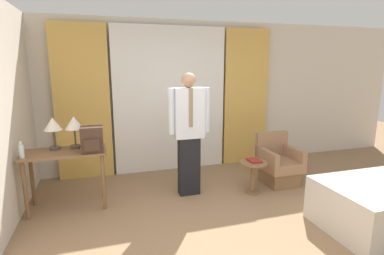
{
  "coord_description": "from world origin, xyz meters",
  "views": [
    {
      "loc": [
        -1.19,
        -2.6,
        1.91
      ],
      "look_at": [
        0.0,
        1.32,
        1.05
      ],
      "focal_mm": 28.0,
      "sensor_mm": 36.0,
      "label": 1
    }
  ],
  "objects_px": {
    "table_lamp_right": "(74,125)",
    "backpack": "(92,140)",
    "table_lamp_left": "(53,126)",
    "armchair": "(278,165)",
    "book": "(254,160)",
    "desk": "(66,161)",
    "bottle_near_edge": "(22,151)",
    "side_table": "(253,172)",
    "person": "(189,130)"
  },
  "relations": [
    {
      "from": "table_lamp_left",
      "to": "book",
      "type": "distance_m",
      "value": 2.89
    },
    {
      "from": "desk",
      "to": "person",
      "type": "height_order",
      "value": "person"
    },
    {
      "from": "bottle_near_edge",
      "to": "person",
      "type": "height_order",
      "value": "person"
    },
    {
      "from": "bottle_near_edge",
      "to": "side_table",
      "type": "bearing_deg",
      "value": -2.22
    },
    {
      "from": "armchair",
      "to": "table_lamp_left",
      "type": "bearing_deg",
      "value": 176.8
    },
    {
      "from": "side_table",
      "to": "bottle_near_edge",
      "type": "bearing_deg",
      "value": 177.78
    },
    {
      "from": "table_lamp_right",
      "to": "backpack",
      "type": "distance_m",
      "value": 0.38
    },
    {
      "from": "desk",
      "to": "backpack",
      "type": "relative_size",
      "value": 3.13
    },
    {
      "from": "table_lamp_left",
      "to": "armchair",
      "type": "relative_size",
      "value": 0.55
    },
    {
      "from": "table_lamp_right",
      "to": "table_lamp_left",
      "type": "bearing_deg",
      "value": 180.0
    },
    {
      "from": "table_lamp_left",
      "to": "backpack",
      "type": "xyz_separation_m",
      "value": [
        0.49,
        -0.26,
        -0.16
      ]
    },
    {
      "from": "bottle_near_edge",
      "to": "side_table",
      "type": "xyz_separation_m",
      "value": [
        3.1,
        -0.12,
        -0.55
      ]
    },
    {
      "from": "table_lamp_left",
      "to": "person",
      "type": "height_order",
      "value": "person"
    },
    {
      "from": "table_lamp_left",
      "to": "table_lamp_right",
      "type": "xyz_separation_m",
      "value": [
        0.26,
        0.0,
        0.0
      ]
    },
    {
      "from": "table_lamp_right",
      "to": "bottle_near_edge",
      "type": "xyz_separation_m",
      "value": [
        -0.59,
        -0.31,
        -0.23
      ]
    },
    {
      "from": "person",
      "to": "armchair",
      "type": "height_order",
      "value": "person"
    },
    {
      "from": "table_lamp_right",
      "to": "bottle_near_edge",
      "type": "relative_size",
      "value": 2.01
    },
    {
      "from": "table_lamp_right",
      "to": "person",
      "type": "bearing_deg",
      "value": -6.71
    },
    {
      "from": "bottle_near_edge",
      "to": "armchair",
      "type": "relative_size",
      "value": 0.27
    },
    {
      "from": "backpack",
      "to": "armchair",
      "type": "distance_m",
      "value": 2.94
    },
    {
      "from": "backpack",
      "to": "armchair",
      "type": "relative_size",
      "value": 0.42
    },
    {
      "from": "table_lamp_right",
      "to": "backpack",
      "type": "xyz_separation_m",
      "value": [
        0.23,
        -0.26,
        -0.16
      ]
    },
    {
      "from": "table_lamp_right",
      "to": "backpack",
      "type": "bearing_deg",
      "value": -49.48
    },
    {
      "from": "table_lamp_left",
      "to": "table_lamp_right",
      "type": "bearing_deg",
      "value": 0.0
    },
    {
      "from": "backpack",
      "to": "table_lamp_left",
      "type": "bearing_deg",
      "value": 151.59
    },
    {
      "from": "book",
      "to": "desk",
      "type": "bearing_deg",
      "value": 173.99
    },
    {
      "from": "desk",
      "to": "bottle_near_edge",
      "type": "xyz_separation_m",
      "value": [
        -0.46,
        -0.18,
        0.23
      ]
    },
    {
      "from": "desk",
      "to": "table_lamp_right",
      "type": "relative_size",
      "value": 2.4
    },
    {
      "from": "bottle_near_edge",
      "to": "desk",
      "type": "bearing_deg",
      "value": 21.09
    },
    {
      "from": "side_table",
      "to": "table_lamp_right",
      "type": "bearing_deg",
      "value": 170.35
    },
    {
      "from": "desk",
      "to": "table_lamp_left",
      "type": "distance_m",
      "value": 0.5
    },
    {
      "from": "table_lamp_right",
      "to": "bottle_near_edge",
      "type": "bearing_deg",
      "value": -152.7
    },
    {
      "from": "table_lamp_right",
      "to": "person",
      "type": "distance_m",
      "value": 1.59
    },
    {
      "from": "bottle_near_edge",
      "to": "backpack",
      "type": "height_order",
      "value": "backpack"
    },
    {
      "from": "bottle_near_edge",
      "to": "side_table",
      "type": "relative_size",
      "value": 0.45
    },
    {
      "from": "backpack",
      "to": "side_table",
      "type": "xyz_separation_m",
      "value": [
        2.28,
        -0.16,
        -0.63
      ]
    },
    {
      "from": "armchair",
      "to": "side_table",
      "type": "relative_size",
      "value": 1.65
    },
    {
      "from": "table_lamp_right",
      "to": "armchair",
      "type": "distance_m",
      "value": 3.2
    },
    {
      "from": "desk",
      "to": "backpack",
      "type": "xyz_separation_m",
      "value": [
        0.36,
        -0.14,
        0.31
      ]
    },
    {
      "from": "backpack",
      "to": "book",
      "type": "relative_size",
      "value": 1.51
    },
    {
      "from": "side_table",
      "to": "armchair",
      "type": "bearing_deg",
      "value": 22.02
    },
    {
      "from": "desk",
      "to": "book",
      "type": "height_order",
      "value": "desk"
    },
    {
      "from": "person",
      "to": "book",
      "type": "bearing_deg",
      "value": -13.13
    },
    {
      "from": "table_lamp_right",
      "to": "person",
      "type": "xyz_separation_m",
      "value": [
        1.57,
        -0.18,
        -0.13
      ]
    },
    {
      "from": "armchair",
      "to": "side_table",
      "type": "xyz_separation_m",
      "value": [
        -0.59,
        -0.24,
        0.03
      ]
    },
    {
      "from": "bottle_near_edge",
      "to": "side_table",
      "type": "distance_m",
      "value": 3.15
    },
    {
      "from": "bottle_near_edge",
      "to": "book",
      "type": "relative_size",
      "value": 0.98
    },
    {
      "from": "table_lamp_left",
      "to": "table_lamp_right",
      "type": "height_order",
      "value": "same"
    },
    {
      "from": "side_table",
      "to": "book",
      "type": "xyz_separation_m",
      "value": [
        0.02,
        0.02,
        0.17
      ]
    },
    {
      "from": "person",
      "to": "bottle_near_edge",
      "type": "bearing_deg",
      "value": -176.8
    }
  ]
}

